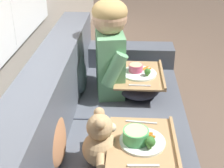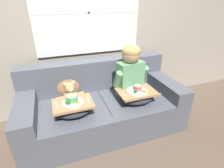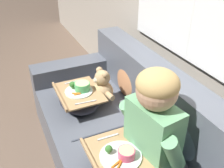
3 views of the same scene
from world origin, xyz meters
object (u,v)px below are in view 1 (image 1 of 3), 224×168
Objects in this scene: throw_pillow_behind_teddy at (52,133)px; child_figure at (110,43)px; lap_tray_child at (139,82)px; lap_tray_teddy at (142,152)px; couch at (103,134)px; teddy_bear at (101,143)px; throw_pillow_behind_child at (76,68)px.

child_figure is (0.78, -0.24, 0.19)m from throw_pillow_behind_teddy.
lap_tray_teddy is at bearing 179.92° from lap_tray_child.
lap_tray_teddy is at bearing -149.32° from couch.
child_figure is 1.43× the size of lap_tray_child.
teddy_bear is at bearing 89.69° from lap_tray_teddy.
teddy_bear is 0.76× the size of lap_tray_teddy.
throw_pillow_behind_child is 0.83× the size of lap_tray_child.
lap_tray_teddy reaches higher than lap_tray_child.
teddy_bear reaches higher than lap_tray_teddy.
throw_pillow_behind_teddy is (-0.39, 0.22, 0.29)m from couch.
throw_pillow_behind_child is 0.46m from lap_tray_child.
throw_pillow_behind_teddy is 0.76× the size of lap_tray_child.
teddy_bear is 0.81m from lap_tray_child.
lap_tray_child is at bearing -0.08° from lap_tray_teddy.
couch is 0.62m from child_figure.
child_figure reaches higher than lap_tray_child.
lap_tray_teddy is at bearing -165.05° from child_figure.
throw_pillow_behind_teddy is at bearing 180.00° from throw_pillow_behind_child.
lap_tray_teddy is (-0.78, -0.45, -0.10)m from throw_pillow_behind_child.
teddy_bear is (0.00, -0.24, -0.05)m from throw_pillow_behind_teddy.
couch is at bearing 3.85° from teddy_bear.
throw_pillow_behind_child is 0.58× the size of child_figure.
couch reaches higher than teddy_bear.
child_figure reaches higher than teddy_bear.
lap_tray_child is (0.78, -0.45, -0.10)m from throw_pillow_behind_teddy.
throw_pillow_behind_child is at bearing 90.04° from lap_tray_child.
throw_pillow_behind_teddy is 0.84m from child_figure.
lap_tray_child is at bearing -30.82° from couch.
child_figure is at bearing -89.96° from throw_pillow_behind_child.
teddy_bear is at bearing -179.78° from child_figure.
lap_tray_child is at bearing -89.96° from child_figure.
throw_pillow_behind_child is 0.89× the size of lap_tray_teddy.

